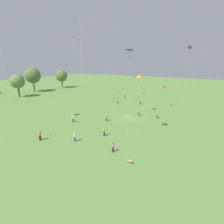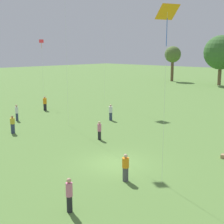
{
  "view_description": "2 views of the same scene",
  "coord_description": "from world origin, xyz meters",
  "px_view_note": "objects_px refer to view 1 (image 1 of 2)",
  "views": [
    {
      "loc": [
        -37.86,
        -17.66,
        13.52
      ],
      "look_at": [
        -6.11,
        1.2,
        2.77
      ],
      "focal_mm": 28.0,
      "sensor_mm": 36.0,
      "label": 1
    },
    {
      "loc": [
        14.07,
        -14.98,
        7.72
      ],
      "look_at": [
        -4.35,
        4.24,
        2.44
      ],
      "focal_mm": 50.0,
      "sensor_mm": 36.0,
      "label": 2
    }
  ],
  "objects_px": {
    "person_3": "(139,113)",
    "dog_0": "(130,161)",
    "person_4": "(157,115)",
    "kite_6": "(189,50)",
    "kite_1": "(73,41)",
    "kite_8": "(135,77)",
    "kite_3": "(129,53)",
    "person_10": "(124,95)",
    "person_6": "(117,100)",
    "kite_5": "(105,73)",
    "kite_9": "(80,29)",
    "person_0": "(113,147)",
    "kite_2": "(139,78)",
    "picnic_bag_0": "(116,109)",
    "person_9": "(73,118)",
    "dog_1": "(117,98)",
    "person_8": "(107,118)",
    "person_1": "(75,137)",
    "person_5": "(104,132)",
    "picnic_bag_1": "(113,101)",
    "person_7": "(40,135)",
    "kite_4": "(164,88)",
    "kite_7": "(1,96)",
    "person_2": "(140,102)"
  },
  "relations": [
    {
      "from": "kite_4",
      "to": "picnic_bag_1",
      "type": "height_order",
      "value": "kite_4"
    },
    {
      "from": "person_1",
      "to": "kite_5",
      "type": "height_order",
      "value": "kite_5"
    },
    {
      "from": "dog_1",
      "to": "picnic_bag_0",
      "type": "relative_size",
      "value": 1.42
    },
    {
      "from": "kite_6",
      "to": "dog_1",
      "type": "relative_size",
      "value": 27.59
    },
    {
      "from": "dog_1",
      "to": "kite_4",
      "type": "bearing_deg",
      "value": -62.56
    },
    {
      "from": "kite_5",
      "to": "picnic_bag_1",
      "type": "bearing_deg",
      "value": -28.68
    },
    {
      "from": "kite_4",
      "to": "picnic_bag_0",
      "type": "height_order",
      "value": "kite_4"
    },
    {
      "from": "person_6",
      "to": "picnic_bag_0",
      "type": "height_order",
      "value": "person_6"
    },
    {
      "from": "person_5",
      "to": "kite_1",
      "type": "height_order",
      "value": "kite_1"
    },
    {
      "from": "kite_1",
      "to": "kite_8",
      "type": "bearing_deg",
      "value": 17.2
    },
    {
      "from": "kite_8",
      "to": "picnic_bag_0",
      "type": "distance_m",
      "value": 24.75
    },
    {
      "from": "person_0",
      "to": "kite_2",
      "type": "bearing_deg",
      "value": 173.67
    },
    {
      "from": "picnic_bag_0",
      "to": "picnic_bag_1",
      "type": "bearing_deg",
      "value": 35.72
    },
    {
      "from": "person_8",
      "to": "person_5",
      "type": "bearing_deg",
      "value": -170.02
    },
    {
      "from": "person_2",
      "to": "kite_7",
      "type": "relative_size",
      "value": 0.19
    },
    {
      "from": "person_4",
      "to": "kite_6",
      "type": "relative_size",
      "value": 0.09
    },
    {
      "from": "person_7",
      "to": "kite_5",
      "type": "height_order",
      "value": "kite_5"
    },
    {
      "from": "person_8",
      "to": "kite_8",
      "type": "relative_size",
      "value": 0.21
    },
    {
      "from": "kite_9",
      "to": "dog_0",
      "type": "distance_m",
      "value": 24.42
    },
    {
      "from": "person_7",
      "to": "picnic_bag_0",
      "type": "xyz_separation_m",
      "value": [
        24.88,
        -1.58,
        -0.78
      ]
    },
    {
      "from": "kite_9",
      "to": "dog_1",
      "type": "bearing_deg",
      "value": -170.98
    },
    {
      "from": "kite_3",
      "to": "picnic_bag_1",
      "type": "height_order",
      "value": "kite_3"
    },
    {
      "from": "person_6",
      "to": "dog_0",
      "type": "xyz_separation_m",
      "value": [
        -30.74,
        -19.12,
        -0.51
      ]
    },
    {
      "from": "person_3",
      "to": "dog_0",
      "type": "distance_m",
      "value": 22.21
    },
    {
      "from": "person_6",
      "to": "dog_0",
      "type": "bearing_deg",
      "value": -4.28
    },
    {
      "from": "person_4",
      "to": "person_7",
      "type": "bearing_deg",
      "value": 55.08
    },
    {
      "from": "person_1",
      "to": "person_10",
      "type": "distance_m",
      "value": 40.25
    },
    {
      "from": "kite_3",
      "to": "kite_9",
      "type": "distance_m",
      "value": 10.97
    },
    {
      "from": "person_3",
      "to": "kite_4",
      "type": "bearing_deg",
      "value": 51.77
    },
    {
      "from": "person_5",
      "to": "kite_7",
      "type": "height_order",
      "value": "kite_7"
    },
    {
      "from": "kite_8",
      "to": "dog_1",
      "type": "distance_m",
      "value": 12.16
    },
    {
      "from": "person_3",
      "to": "dog_0",
      "type": "relative_size",
      "value": 2.13
    },
    {
      "from": "person_2",
      "to": "person_8",
      "type": "xyz_separation_m",
      "value": [
        -19.52,
        0.6,
        -0.06
      ]
    },
    {
      "from": "person_1",
      "to": "kite_8",
      "type": "relative_size",
      "value": 0.23
    },
    {
      "from": "person_9",
      "to": "kite_1",
      "type": "xyz_separation_m",
      "value": [
        13.74,
        11.1,
        18.44
      ]
    },
    {
      "from": "person_3",
      "to": "dog_1",
      "type": "height_order",
      "value": "person_3"
    },
    {
      "from": "kite_5",
      "to": "kite_9",
      "type": "relative_size",
      "value": 0.44
    },
    {
      "from": "kite_1",
      "to": "kite_6",
      "type": "distance_m",
      "value": 37.37
    },
    {
      "from": "kite_1",
      "to": "kite_3",
      "type": "xyz_separation_m",
      "value": [
        -15.61,
        -25.9,
        -4.63
      ]
    },
    {
      "from": "person_3",
      "to": "kite_9",
      "type": "relative_size",
      "value": 0.08
    },
    {
      "from": "picnic_bag_0",
      "to": "person_3",
      "type": "bearing_deg",
      "value": -107.21
    },
    {
      "from": "person_8",
      "to": "person_10",
      "type": "bearing_deg",
      "value": -1.16
    },
    {
      "from": "person_10",
      "to": "kite_1",
      "type": "relative_size",
      "value": 0.09
    },
    {
      "from": "person_4",
      "to": "dog_0",
      "type": "distance_m",
      "value": 21.61
    },
    {
      "from": "person_9",
      "to": "kite_3",
      "type": "height_order",
      "value": "kite_3"
    },
    {
      "from": "kite_6",
      "to": "picnic_bag_0",
      "type": "relative_size",
      "value": 39.28
    },
    {
      "from": "person_6",
      "to": "kite_9",
      "type": "relative_size",
      "value": 0.08
    },
    {
      "from": "picnic_bag_0",
      "to": "person_7",
      "type": "bearing_deg",
      "value": 176.37
    },
    {
      "from": "person_0",
      "to": "kite_8",
      "type": "bearing_deg",
      "value": -179.47
    },
    {
      "from": "person_8",
      "to": "dog_0",
      "type": "xyz_separation_m",
      "value": [
        -13.47,
        -12.38,
        -0.46
      ]
    }
  ]
}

